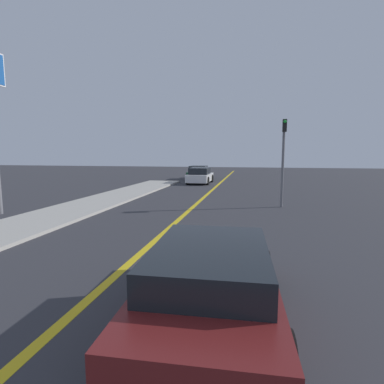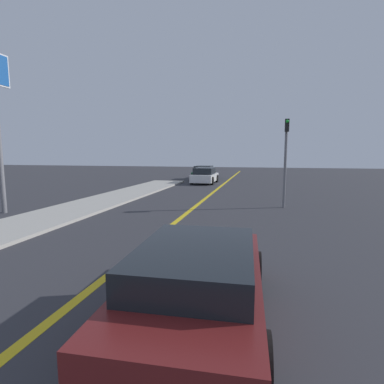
% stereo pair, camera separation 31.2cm
% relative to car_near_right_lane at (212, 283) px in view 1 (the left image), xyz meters
% --- Properties ---
extents(road_center_line, '(0.20, 60.00, 0.01)m').
position_rel_car_near_right_lane_xyz_m(road_center_line, '(-2.15, 8.84, -0.61)').
color(road_center_line, gold).
rests_on(road_center_line, ground_plane).
extents(sidewalk_left, '(2.70, 30.23, 0.11)m').
position_rel_car_near_right_lane_xyz_m(sidewalk_left, '(-7.05, 5.95, -0.55)').
color(sidewalk_left, '#ADA89E').
rests_on(sidewalk_left, ground_plane).
extents(car_near_right_lane, '(2.03, 4.18, 1.22)m').
position_rel_car_near_right_lane_xyz_m(car_near_right_lane, '(0.00, 0.00, 0.00)').
color(car_near_right_lane, maroon).
rests_on(car_near_right_lane, ground_plane).
extents(car_ahead_center, '(1.88, 3.85, 1.31)m').
position_rel_car_near_right_lane_xyz_m(car_ahead_center, '(-3.78, 20.47, 0.02)').
color(car_ahead_center, silver).
rests_on(car_ahead_center, ground_plane).
extents(car_far_distant, '(1.98, 4.33, 1.30)m').
position_rel_car_near_right_lane_xyz_m(car_far_distant, '(-4.61, 24.49, 0.03)').
color(car_far_distant, '#144728').
rests_on(car_far_distant, ground_plane).
extents(traffic_light, '(0.18, 0.40, 3.99)m').
position_rel_car_near_right_lane_xyz_m(traffic_light, '(1.88, 10.12, 1.84)').
color(traffic_light, slate).
rests_on(traffic_light, ground_plane).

